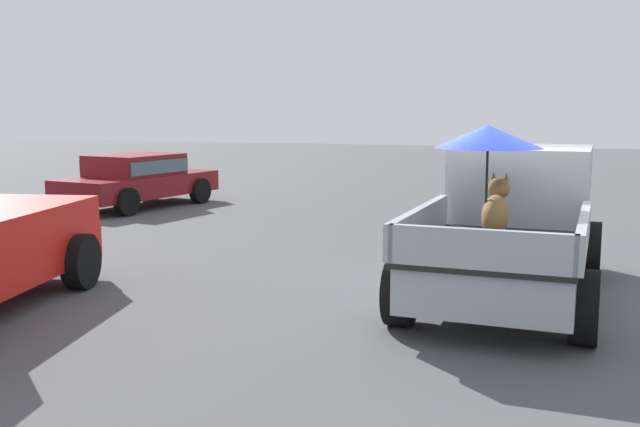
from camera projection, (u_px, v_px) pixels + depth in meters
name	position (u px, v px, depth m)	size (l,w,h in m)	color
ground_plane	(507.00, 297.00, 9.64)	(80.00, 80.00, 0.00)	#4C4C4F
pickup_truck_main	(513.00, 219.00, 9.93)	(5.07, 2.30, 2.26)	black
parked_sedan_near	(137.00, 178.00, 18.39)	(4.51, 2.46, 1.33)	black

